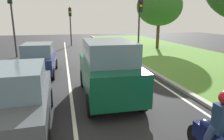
% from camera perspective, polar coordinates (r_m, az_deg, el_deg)
% --- Properties ---
extents(ground_plane, '(60.00, 60.00, 0.00)m').
position_cam_1_polar(ground_plane, '(12.75, -9.04, 0.00)').
color(ground_plane, '#262628').
extents(lane_line_center, '(0.12, 32.00, 0.01)m').
position_cam_1_polar(lane_line_center, '(12.72, -12.19, -0.16)').
color(lane_line_center, silver).
rests_on(lane_line_center, ground).
extents(lane_line_right_edge, '(0.12, 32.00, 0.01)m').
position_cam_1_polar(lane_line_right_edge, '(13.49, 6.37, 0.88)').
color(lane_line_right_edge, silver).
rests_on(lane_line_right_edge, ground).
extents(grass_verge_right, '(9.00, 48.00, 0.06)m').
position_cam_1_polar(grass_verge_right, '(15.81, 23.34, 1.86)').
color(grass_verge_right, '#548433').
rests_on(grass_verge_right, ground).
extents(curb_right, '(0.24, 48.00, 0.12)m').
position_cam_1_polar(curb_right, '(13.65, 8.35, 1.23)').
color(curb_right, '#9E9B93').
rests_on(curb_right, ground).
extents(car_suv_ahead, '(2.05, 4.54, 2.28)m').
position_cam_1_polar(car_suv_ahead, '(7.97, -1.13, 0.27)').
color(car_suv_ahead, '#0C472D').
rests_on(car_suv_ahead, ground).
extents(car_sedan_left_lane, '(1.94, 4.35, 1.86)m').
position_cam_1_polar(car_sedan_left_lane, '(6.25, -25.28, -7.48)').
color(car_sedan_left_lane, '#474C51').
rests_on(car_sedan_left_lane, ground).
extents(car_hatchback_far, '(1.84, 3.76, 1.78)m').
position_cam_1_polar(car_hatchback_far, '(12.11, -19.60, 2.87)').
color(car_hatchback_far, navy).
rests_on(car_hatchback_far, ground).
extents(rider_person, '(0.50, 0.40, 1.16)m').
position_cam_1_polar(rider_person, '(4.68, 28.63, -11.47)').
color(rider_person, '#192D47').
rests_on(rider_person, ground).
extents(traffic_light_near_right, '(0.32, 0.50, 4.78)m').
position_cam_1_polar(traffic_light_near_right, '(17.41, 7.73, 14.50)').
color(traffic_light_near_right, '#2D2D2D').
rests_on(traffic_light_near_right, ground).
extents(traffic_light_overhead_left, '(0.32, 0.50, 5.30)m').
position_cam_1_polar(traffic_light_overhead_left, '(18.20, -26.26, 14.36)').
color(traffic_light_overhead_left, '#2D2D2D').
rests_on(traffic_light_overhead_left, ground).
extents(traffic_light_far_median, '(0.32, 0.50, 4.36)m').
position_cam_1_polar(traffic_light_far_median, '(24.28, -11.57, 13.71)').
color(traffic_light_far_median, '#2D2D2D').
rests_on(traffic_light_far_median, ground).
extents(tree_roadside_far, '(4.50, 4.50, 6.19)m').
position_cam_1_polar(tree_roadside_far, '(21.89, 13.07, 16.90)').
color(tree_roadside_far, '#4C331E').
rests_on(tree_roadside_far, ground).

